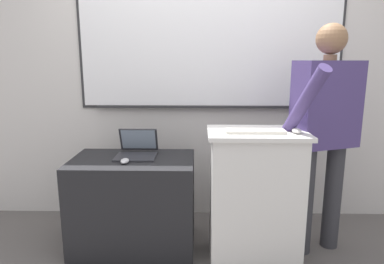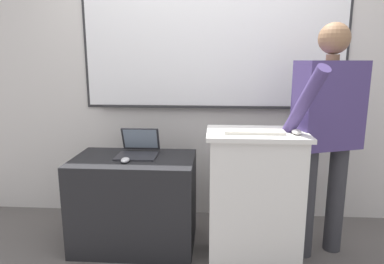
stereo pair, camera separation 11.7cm
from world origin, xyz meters
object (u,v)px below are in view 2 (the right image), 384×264
Objects in this scene: wireless_keyboard at (254,132)px; person_presenter at (327,125)px; computer_mouse_by_keyboard at (297,132)px; laptop at (139,148)px; side_desk at (135,201)px; lectern_podium at (254,198)px; computer_mouse_by_laptop at (125,160)px.

person_presenter is at bearing 20.80° from wireless_keyboard.
laptop is at bearing 162.87° from computer_mouse_by_keyboard.
side_desk is at bearing -101.14° from laptop.
computer_mouse_by_keyboard reaches higher than lectern_podium.
computer_mouse_by_laptop is 1.22m from computer_mouse_by_keyboard.
side_desk is at bearing 75.04° from computer_mouse_by_laptop.
lectern_podium is 0.73m from person_presenter.
computer_mouse_by_laptop is at bearing 176.49° from lectern_podium.
computer_mouse_by_keyboard is (1.15, -0.25, 0.63)m from side_desk.
laptop is (-1.40, 0.13, -0.22)m from person_presenter.
computer_mouse_by_keyboard is at bearing -3.40° from wireless_keyboard.
person_presenter is 16.94× the size of computer_mouse_by_keyboard.
wireless_keyboard is 3.96× the size of computer_mouse_by_laptop.
lectern_podium is 0.57× the size of person_presenter.
lectern_podium is 1.05× the size of side_desk.
wireless_keyboard is 0.27m from computer_mouse_by_keyboard.
laptop is 0.95m from wireless_keyboard.
laptop is 1.20m from computer_mouse_by_keyboard.
side_desk is 9.25× the size of computer_mouse_by_keyboard.
laptop reaches higher than computer_mouse_by_laptop.
laptop is 3.20× the size of computer_mouse_by_keyboard.
person_presenter is (1.41, -0.03, 0.63)m from side_desk.
laptop is 3.20× the size of computer_mouse_by_laptop.
laptop is (-0.88, 0.28, 0.28)m from lectern_podium.
laptop is 0.23m from computer_mouse_by_laptop.
wireless_keyboard is at bearing 176.60° from computer_mouse_by_keyboard.
computer_mouse_by_keyboard is (0.25, -0.07, 0.50)m from lectern_podium.
laptop is at bearing 162.67° from lectern_podium.
laptop is at bearing 78.86° from side_desk.
computer_mouse_by_laptop is at bearing 163.69° from person_presenter.
side_desk is 0.55× the size of person_presenter.
side_desk is (-0.90, 0.18, -0.13)m from lectern_podium.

